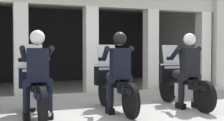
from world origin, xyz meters
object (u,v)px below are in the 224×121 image
at_px(motorcycle_left, 36,90).
at_px(police_officer_right, 189,64).
at_px(motorcycle_right, 181,83).
at_px(motorcycle_center, 114,86).
at_px(police_officer_left, 37,67).
at_px(police_officer_center, 119,65).

relative_size(motorcycle_left, police_officer_right, 1.29).
bearing_deg(motorcycle_right, motorcycle_center, 178.07).
height_order(motorcycle_left, police_officer_left, police_officer_left).
distance_m(police_officer_left, police_officer_right, 3.14).
xyz_separation_m(police_officer_left, police_officer_center, (1.57, 0.01, 0.00)).
xyz_separation_m(motorcycle_left, police_officer_left, (-0.00, -0.28, 0.44)).
bearing_deg(police_officer_right, police_officer_left, 178.84).
distance_m(police_officer_left, police_officer_center, 1.57).
height_order(motorcycle_left, police_officer_right, police_officer_right).
relative_size(motorcycle_center, police_officer_center, 1.29).
bearing_deg(police_officer_right, motorcycle_center, 167.86).
xyz_separation_m(motorcycle_right, police_officer_right, (-0.00, -0.28, 0.44)).
height_order(motorcycle_left, motorcycle_right, same).
relative_size(police_officer_left, motorcycle_center, 0.78).
bearing_deg(motorcycle_left, police_officer_center, -0.99).
relative_size(motorcycle_center, motorcycle_right, 1.00).
distance_m(motorcycle_left, police_officer_left, 0.52).
height_order(police_officer_center, motorcycle_right, police_officer_center).
distance_m(motorcycle_left, motorcycle_right, 3.14).
bearing_deg(police_officer_left, police_officer_center, 9.27).
relative_size(police_officer_left, motorcycle_right, 0.78).
relative_size(police_officer_center, police_officer_right, 1.00).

